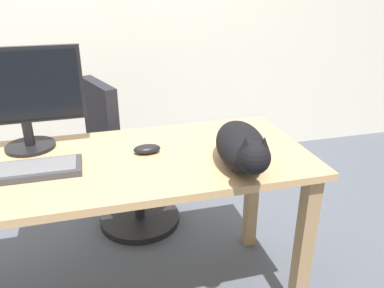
# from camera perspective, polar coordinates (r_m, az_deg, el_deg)

# --- Properties ---
(desk) EXTENTS (1.54, 0.65, 0.73)m
(desk) POSITION_cam_1_polar(r_m,az_deg,el_deg) (1.55, -11.10, -6.01)
(desk) COLOR tan
(desk) RESTS_ON ground_plane
(office_chair) EXTENTS (0.50, 0.48, 0.91)m
(office_chair) POSITION_cam_1_polar(r_m,az_deg,el_deg) (2.21, -9.48, -3.49)
(office_chair) COLOR black
(office_chair) RESTS_ON ground_plane
(monitor) EXTENTS (0.48, 0.20, 0.42)m
(monitor) POSITION_cam_1_polar(r_m,az_deg,el_deg) (1.64, -24.28, 6.67)
(monitor) COLOR black
(monitor) RESTS_ON desk
(keyboard) EXTENTS (0.44, 0.15, 0.03)m
(keyboard) POSITION_cam_1_polar(r_m,az_deg,el_deg) (1.50, -24.63, -3.76)
(keyboard) COLOR #333338
(keyboard) RESTS_ON desk
(cat) EXTENTS (0.26, 0.60, 0.20)m
(cat) POSITION_cam_1_polar(r_m,az_deg,el_deg) (1.41, 7.50, -0.35)
(cat) COLOR black
(cat) RESTS_ON desk
(computer_mouse) EXTENTS (0.11, 0.06, 0.04)m
(computer_mouse) POSITION_cam_1_polar(r_m,az_deg,el_deg) (1.54, -6.77, -0.74)
(computer_mouse) COLOR black
(computer_mouse) RESTS_ON desk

